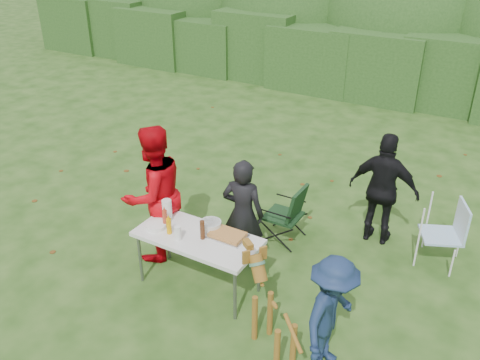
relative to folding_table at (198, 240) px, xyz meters
The scene contains 20 objects.
ground 0.79m from the folding_table, 132.15° to the left, with size 80.00×80.00×0.00m, color #1E4211.
hedge_row 8.30m from the folding_table, 91.85° to the left, with size 22.00×1.40×1.70m, color #23471C.
shrub_backdrop 9.94m from the folding_table, 91.55° to the left, with size 20.00×2.60×3.20m, color #3D6628.
folding_table is the anchor object (origin of this frame).
person_cook 0.72m from the folding_table, 71.48° to the left, with size 0.55×0.36×1.50m, color black.
person_red_jacket 0.93m from the folding_table, 161.91° to the left, with size 0.90×0.70×1.85m, color #BE030D.
person_black_puffy 2.65m from the folding_table, 52.64° to the left, with size 0.95×0.39×1.62m, color black.
child 1.86m from the folding_table, 11.45° to the right, with size 0.85×0.49×1.31m, color #17284B.
dog 1.39m from the folding_table, 21.93° to the right, with size 1.04×0.42×0.99m, color brown, non-canonical shape.
camping_chair 1.53m from the folding_table, 73.15° to the left, with size 0.55×0.55×0.87m, color #163319, non-canonical shape.
lawn_chair 3.16m from the folding_table, 39.40° to the left, with size 0.53×0.53×0.89m, color #529AD0, non-canonical shape.
food_tray 0.36m from the folding_table, 27.13° to the left, with size 0.45×0.30×0.02m, color #B7B7BA.
focaccia_bread 0.37m from the folding_table, 27.13° to the left, with size 0.40×0.26×0.04m, color #BC7B3C.
mustard_bottle 0.37m from the folding_table, 159.72° to the right, with size 0.06×0.06×0.20m, color #E29902.
ketchup_bottle 0.49m from the folding_table, behind, with size 0.06×0.06×0.22m, color #AC3A20.
beer_bottle 0.19m from the folding_table, ahead, with size 0.06×0.06×0.24m, color #47230F.
paper_towel_roll 0.59m from the folding_table, 165.79° to the left, with size 0.12×0.12×0.26m, color white.
cup_stack 0.27m from the folding_table, 132.73° to the right, with size 0.08×0.08×0.18m, color white.
pasta_bowl 0.24m from the folding_table, 76.36° to the left, with size 0.26×0.26×0.10m, color silver.
plate_stack 0.55m from the folding_table, 168.54° to the right, with size 0.24×0.24×0.05m, color white.
Camera 1 is at (3.21, -4.35, 4.12)m, focal length 38.00 mm.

